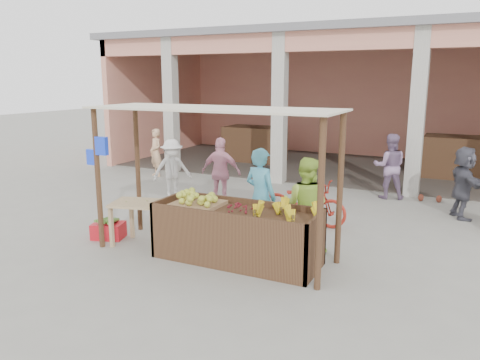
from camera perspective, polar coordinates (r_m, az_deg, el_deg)
The scene contains 20 objects.
ground at distance 7.74m, azimuth -3.76°, elevation -9.14°, with size 60.00×60.00×0.00m, color gray.
market_building at distance 15.58m, azimuth 13.04°, elevation 11.50°, with size 14.40×6.40×4.20m.
fruit_stall at distance 7.38m, azimuth -0.41°, elevation -6.88°, with size 2.60×0.95×0.80m, color #533821.
stall_awning at distance 7.31m, azimuth -3.85°, elevation 5.62°, with size 4.09×1.35×2.39m.
banana_heap at distance 6.95m, azimuth 5.64°, elevation -3.88°, with size 1.03×0.56×0.19m, color yellow, non-canonical shape.
melon_tray at distance 7.60m, azimuth -5.14°, elevation -2.46°, with size 0.76×0.66×0.20m.
berry_heap at distance 7.29m, azimuth -0.24°, elevation -3.19°, with size 0.49×0.40×0.16m, color maroon.
side_table at distance 8.11m, azimuth -11.97°, elevation -3.60°, with size 1.09×0.87×0.78m.
papaya_pile at distance 8.05m, azimuth -12.04°, elevation -2.03°, with size 0.65×0.37×0.19m, color #4D7E29, non-canonical shape.
red_crate at distance 8.80m, azimuth -15.74°, elevation -5.95°, with size 0.54×0.39×0.28m, color red.
plantain_bundle at distance 8.74m, azimuth -15.81°, elevation -4.80°, with size 0.42×0.30×0.08m, color #518430, non-canonical shape.
produce_sacks at distance 11.73m, azimuth 22.24°, elevation -0.91°, with size 0.88×0.55×0.67m.
vendor_blue at distance 8.00m, azimuth 2.53°, elevation -1.64°, with size 0.67×0.49×1.80m, color #4CAAC8.
vendor_green at distance 7.72m, azimuth 8.01°, elevation -2.74°, with size 0.80×0.47×1.67m, color #B3DC4B.
motorcycle at distance 9.26m, azimuth 7.82°, elevation -2.60°, with size 1.78×0.61×0.93m, color #A8261A.
shopper_a at distance 11.21m, azimuth -8.28°, elevation 1.59°, with size 0.99×0.49×1.54m, color silver.
shopper_b at distance 10.41m, azimuth -2.32°, elevation 1.22°, with size 0.97×0.52×1.66m, color pink.
shopper_d at distance 10.55m, azimuth 25.60°, elevation -0.08°, with size 1.45×0.60×1.57m, color #494954.
shopper_e at distance 13.94m, azimuth -10.23°, elevation 3.42°, with size 0.54×0.41×1.45m, color #DCA87C.
shopper_f at distance 11.68m, azimuth 17.80°, elevation 1.96°, with size 0.83×0.48×1.70m, color gray.
Camera 1 is at (3.59, -6.25, 2.82)m, focal length 35.00 mm.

